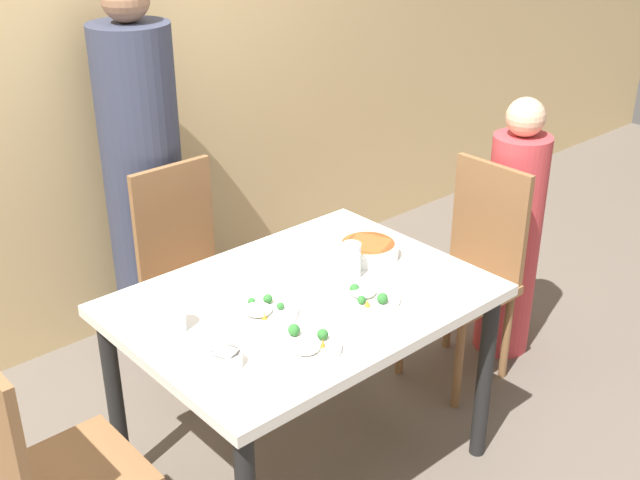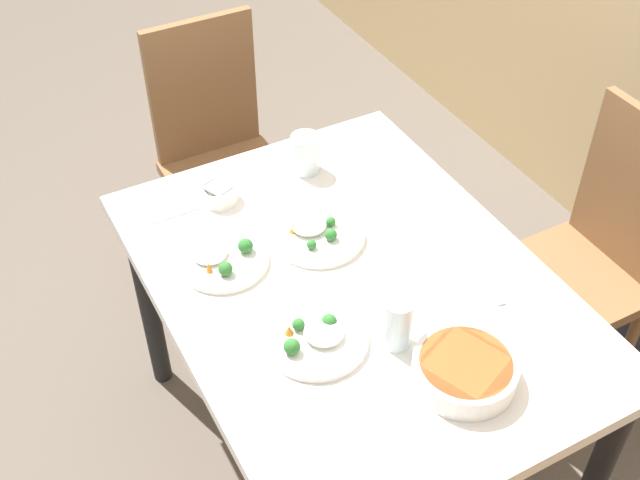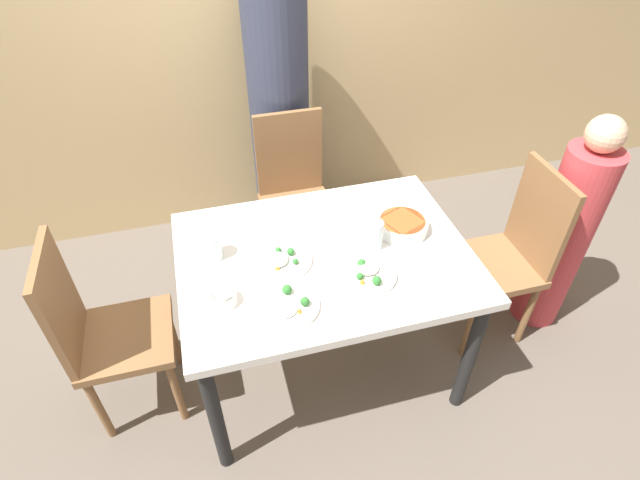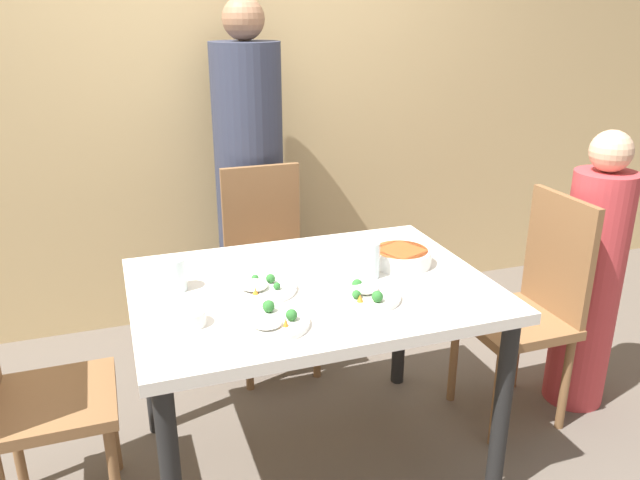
{
  "view_description": "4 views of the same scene",
  "coord_description": "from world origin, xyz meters",
  "px_view_note": "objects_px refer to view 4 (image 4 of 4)",
  "views": [
    {
      "loc": [
        -1.57,
        -1.85,
        2.15
      ],
      "look_at": [
        0.05,
        -0.03,
        0.97
      ],
      "focal_mm": 45.0,
      "sensor_mm": 36.0,
      "label": 1
    },
    {
      "loc": [
        1.19,
        -0.74,
        2.17
      ],
      "look_at": [
        -0.14,
        -0.02,
        0.79
      ],
      "focal_mm": 45.0,
      "sensor_mm": 36.0,
      "label": 2
    },
    {
      "loc": [
        -0.43,
        -1.51,
        2.19
      ],
      "look_at": [
        -0.0,
        0.06,
        0.79
      ],
      "focal_mm": 28.0,
      "sensor_mm": 36.0,
      "label": 3
    },
    {
      "loc": [
        -0.63,
        -1.9,
        1.67
      ],
      "look_at": [
        0.06,
        0.07,
        0.89
      ],
      "focal_mm": 35.0,
      "sensor_mm": 36.0,
      "label": 4
    }
  ],
  "objects_px": {
    "person_adult": "(250,189)",
    "person_child": "(590,283)",
    "bowl_curry": "(401,256)",
    "glass_water_tall": "(174,274)",
    "chair_adult_spot": "(268,263)",
    "plate_rice_adult": "(272,322)",
    "chair_child_spot": "(530,303)"
  },
  "relations": [
    {
      "from": "person_adult",
      "to": "person_child",
      "type": "relative_size",
      "value": 1.41
    },
    {
      "from": "bowl_curry",
      "to": "glass_water_tall",
      "type": "height_order",
      "value": "glass_water_tall"
    },
    {
      "from": "chair_adult_spot",
      "to": "person_child",
      "type": "bearing_deg",
      "value": -32.92
    },
    {
      "from": "person_child",
      "to": "chair_adult_spot",
      "type": "bearing_deg",
      "value": 147.08
    },
    {
      "from": "person_child",
      "to": "plate_rice_adult",
      "type": "bearing_deg",
      "value": -169.4
    },
    {
      "from": "person_child",
      "to": "glass_water_tall",
      "type": "distance_m",
      "value": 1.74
    },
    {
      "from": "chair_child_spot",
      "to": "glass_water_tall",
      "type": "relative_size",
      "value": 8.44
    },
    {
      "from": "person_adult",
      "to": "glass_water_tall",
      "type": "height_order",
      "value": "person_adult"
    },
    {
      "from": "chair_adult_spot",
      "to": "bowl_curry",
      "type": "xyz_separation_m",
      "value": [
        0.33,
        -0.74,
        0.27
      ]
    },
    {
      "from": "chair_adult_spot",
      "to": "chair_child_spot",
      "type": "xyz_separation_m",
      "value": [
        0.92,
        -0.78,
        0.0
      ]
    },
    {
      "from": "person_adult",
      "to": "plate_rice_adult",
      "type": "height_order",
      "value": "person_adult"
    },
    {
      "from": "person_child",
      "to": "bowl_curry",
      "type": "distance_m",
      "value": 0.91
    },
    {
      "from": "chair_child_spot",
      "to": "bowl_curry",
      "type": "xyz_separation_m",
      "value": [
        -0.59,
        0.04,
        0.27
      ]
    },
    {
      "from": "person_adult",
      "to": "chair_child_spot",
      "type": "bearing_deg",
      "value": -50.77
    },
    {
      "from": "chair_child_spot",
      "to": "plate_rice_adult",
      "type": "xyz_separation_m",
      "value": [
        -1.17,
        -0.27,
        0.25
      ]
    },
    {
      "from": "chair_adult_spot",
      "to": "plate_rice_adult",
      "type": "height_order",
      "value": "chair_adult_spot"
    },
    {
      "from": "chair_adult_spot",
      "to": "plate_rice_adult",
      "type": "relative_size",
      "value": 4.26
    },
    {
      "from": "chair_adult_spot",
      "to": "person_adult",
      "type": "relative_size",
      "value": 0.56
    },
    {
      "from": "chair_adult_spot",
      "to": "chair_child_spot",
      "type": "relative_size",
      "value": 1.0
    },
    {
      "from": "chair_adult_spot",
      "to": "bowl_curry",
      "type": "height_order",
      "value": "chair_adult_spot"
    },
    {
      "from": "person_child",
      "to": "bowl_curry",
      "type": "xyz_separation_m",
      "value": [
        -0.88,
        0.04,
        0.22
      ]
    },
    {
      "from": "person_adult",
      "to": "bowl_curry",
      "type": "xyz_separation_m",
      "value": [
        0.33,
        -1.08,
        -0.01
      ]
    },
    {
      "from": "chair_adult_spot",
      "to": "person_child",
      "type": "distance_m",
      "value": 1.44
    },
    {
      "from": "person_adult",
      "to": "plate_rice_adult",
      "type": "relative_size",
      "value": 7.55
    },
    {
      "from": "chair_adult_spot",
      "to": "person_adult",
      "type": "bearing_deg",
      "value": 90.0
    },
    {
      "from": "plate_rice_adult",
      "to": "chair_child_spot",
      "type": "bearing_deg",
      "value": 13.16
    },
    {
      "from": "plate_rice_adult",
      "to": "person_adult",
      "type": "bearing_deg",
      "value": 79.53
    },
    {
      "from": "plate_rice_adult",
      "to": "glass_water_tall",
      "type": "distance_m",
      "value": 0.44
    },
    {
      "from": "chair_child_spot",
      "to": "bowl_curry",
      "type": "bearing_deg",
      "value": -94.22
    },
    {
      "from": "person_child",
      "to": "plate_rice_adult",
      "type": "distance_m",
      "value": 1.51
    },
    {
      "from": "plate_rice_adult",
      "to": "glass_water_tall",
      "type": "relative_size",
      "value": 1.98
    },
    {
      "from": "chair_child_spot",
      "to": "person_child",
      "type": "distance_m",
      "value": 0.3
    }
  ]
}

